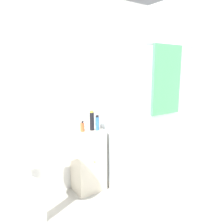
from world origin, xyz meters
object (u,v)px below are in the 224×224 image
at_px(sink, 37,163).
at_px(shampoo_bottle_blue, 97,123).
at_px(shampoo_bottle_tall_black, 92,121).
at_px(soap_dispenser, 82,127).

xyz_separation_m(sink, shampoo_bottle_blue, (0.83, 0.21, 0.25)).
bearing_deg(shampoo_bottle_tall_black, shampoo_bottle_blue, -36.33).
bearing_deg(soap_dispenser, shampoo_bottle_tall_black, -8.08).
distance_m(sink, shampoo_bottle_blue, 0.89).
relative_size(soap_dispenser, shampoo_bottle_blue, 0.71).
distance_m(soap_dispenser, shampoo_bottle_blue, 0.20).
height_order(soap_dispenser, shampoo_bottle_tall_black, shampoo_bottle_tall_black).
bearing_deg(shampoo_bottle_blue, soap_dispenser, 162.12).
xyz_separation_m(sink, soap_dispenser, (0.65, 0.27, 0.21)).
bearing_deg(shampoo_bottle_blue, sink, -166.09).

